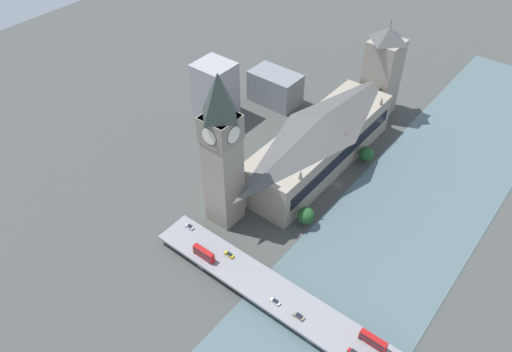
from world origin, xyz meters
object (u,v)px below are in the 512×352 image
object	(u,v)px
double_decker_bus_rear	(204,253)
double_decker_bus_lead	(373,340)
car_northbound_mid	(299,316)
car_southbound_extra	(190,227)
car_northbound_tail	(229,255)
road_bridge	(320,324)
car_southbound_lead	(353,352)
victoria_tower	(382,72)
parliament_hall	(321,141)
clock_tower	(222,149)
car_southbound_tail	(275,301)

from	to	relation	value
double_decker_bus_rear	double_decker_bus_lead	bearing A→B (deg)	-173.58
car_northbound_mid	car_southbound_extra	bearing A→B (deg)	-6.47
double_decker_bus_lead	car_northbound_tail	xyz separation A→B (m)	(68.56, 1.17, -1.90)
road_bridge	car_southbound_lead	size ratio (longest dim) A/B	37.63
victoria_tower	car_southbound_extra	distance (m)	145.88
parliament_hall	double_decker_bus_rear	xyz separation A→B (m)	(1.02, 88.45, -7.62)
parliament_hall	double_decker_bus_lead	size ratio (longest dim) A/B	9.38
car_northbound_tail	car_southbound_extra	world-z (taller)	car_southbound_extra
double_decker_bus_rear	parliament_hall	bearing A→B (deg)	-90.66
victoria_tower	double_decker_bus_rear	size ratio (longest dim) A/B	5.46
double_decker_bus_lead	car_northbound_mid	size ratio (longest dim) A/B	2.31
car_southbound_lead	car_southbound_extra	size ratio (longest dim) A/B	1.04
double_decker_bus_rear	road_bridge	bearing A→B (deg)	-175.66
double_decker_bus_lead	car_northbound_mid	xyz separation A→B (m)	(27.72, 7.52, -1.87)
car_southbound_extra	clock_tower	bearing A→B (deg)	-104.78
car_southbound_lead	double_decker_bus_rear	bearing A→B (deg)	0.78
car_southbound_tail	car_southbound_extra	distance (m)	54.94
clock_tower	car_southbound_lead	bearing A→B (deg)	162.67
clock_tower	car_southbound_extra	bearing A→B (deg)	75.22
double_decker_bus_rear	car_southbound_tail	bearing A→B (deg)	-178.87
car_northbound_tail	parliament_hall	bearing A→B (deg)	-85.24
double_decker_bus_rear	victoria_tower	bearing A→B (deg)	-90.37
clock_tower	car_northbound_mid	distance (m)	75.06
parliament_hall	car_northbound_tail	xyz separation A→B (m)	(-6.75, 81.03, -9.70)
victoria_tower	car_southbound_lead	distance (m)	168.28
double_decker_bus_rear	car_southbound_extra	distance (m)	18.98
double_decker_bus_rear	car_northbound_mid	xyz separation A→B (m)	(-48.61, -1.07, -2.05)
double_decker_bus_rear	clock_tower	bearing A→B (deg)	-66.56
double_decker_bus_rear	car_southbound_lead	distance (m)	72.76
victoria_tower	double_decker_bus_rear	world-z (taller)	victoria_tower
car_northbound_tail	car_southbound_extra	size ratio (longest dim) A/B	1.15
car_southbound_tail	road_bridge	bearing A→B (deg)	-169.45
car_northbound_mid	car_southbound_extra	distance (m)	65.89
victoria_tower	car_southbound_tail	distance (m)	156.79
double_decker_bus_rear	car_northbound_mid	bearing A→B (deg)	-178.74
parliament_hall	victoria_tower	distance (m)	64.34
clock_tower	car_southbound_tail	world-z (taller)	clock_tower
car_northbound_mid	victoria_tower	bearing A→B (deg)	-72.44
clock_tower	car_northbound_tail	size ratio (longest dim) A/B	16.38
victoria_tower	double_decker_bus_lead	bearing A→B (deg)	117.78
parliament_hall	car_northbound_tail	world-z (taller)	parliament_hall
road_bridge	car_southbound_tail	distance (m)	19.50
clock_tower	victoria_tower	size ratio (longest dim) A/B	1.34
clock_tower	car_southbound_tail	xyz separation A→B (m)	(-49.41, 26.64, -35.87)
parliament_hall	clock_tower	bearing A→B (deg)	78.08
road_bridge	car_southbound_tail	xyz separation A→B (m)	(19.11, 3.56, 1.57)
victoria_tower	car_southbound_extra	world-z (taller)	victoria_tower
double_decker_bus_lead	double_decker_bus_rear	size ratio (longest dim) A/B	1.00
victoria_tower	double_decker_bus_rear	distance (m)	152.93
parliament_hall	clock_tower	world-z (taller)	clock_tower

